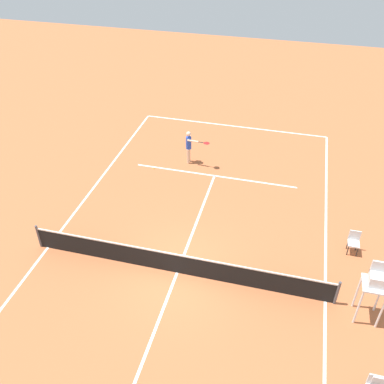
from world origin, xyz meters
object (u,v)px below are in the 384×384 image
at_px(player_serving, 190,144).
at_px(tennis_ball, 154,168).
at_px(courtside_chair_mid, 354,241).
at_px(umpire_chair, 375,284).

xyz_separation_m(player_serving, tennis_ball, (1.61, 1.05, -1.04)).
height_order(tennis_ball, courtside_chair_mid, courtside_chair_mid).
relative_size(player_serving, umpire_chair, 0.74).
bearing_deg(umpire_chair, player_serving, -43.93).
bearing_deg(courtside_chair_mid, umpire_chair, 95.19).
bearing_deg(tennis_ball, umpire_chair, 145.10).
relative_size(tennis_ball, courtside_chair_mid, 0.07).
relative_size(tennis_ball, umpire_chair, 0.03).
bearing_deg(courtside_chair_mid, player_serving, -31.00).
height_order(umpire_chair, courtside_chair_mid, umpire_chair).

